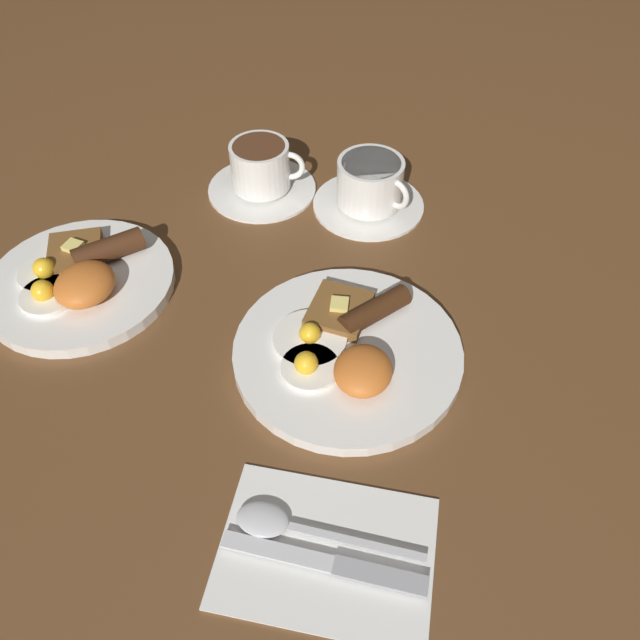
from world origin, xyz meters
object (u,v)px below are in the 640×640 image
Objects in this scene: teacup_far at (261,172)px; knife at (335,565)px; breakfast_plate_far at (80,280)px; teacup_near at (370,188)px; breakfast_plate_near at (347,349)px; spoon at (282,524)px.

teacup_far is 0.55m from knife.
breakfast_plate_far is 0.39m from teacup_near.
breakfast_plate_near reaches higher than knife.
spoon is at bearing -159.43° from teacup_far.
teacup_near reaches higher than breakfast_plate_near.
teacup_near is at bearing -88.74° from spoon.
breakfast_plate_near is 1.63× the size of teacup_near.
knife is at bearing 155.82° from spoon.
breakfast_plate_far is 0.40m from spoon.
breakfast_plate_near is 0.27m from teacup_near.
teacup_near is 0.90× the size of spoon.
breakfast_plate_near is 1.63× the size of teacup_far.
breakfast_plate_far reaches higher than knife.
breakfast_plate_far is 1.46× the size of teacup_near.
spoon is at bearing -124.86° from breakfast_plate_far.
breakfast_plate_far is at bearing 86.48° from breakfast_plate_near.
spoon is at bearing -177.25° from teacup_near.
breakfast_plate_near is 1.47× the size of spoon.
breakfast_plate_far is (0.02, 0.34, 0.00)m from breakfast_plate_near.
teacup_near is (0.25, -0.30, 0.02)m from breakfast_plate_far.
knife is (-0.25, -0.38, -0.01)m from breakfast_plate_far.
breakfast_plate_far is 0.29m from teacup_far.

